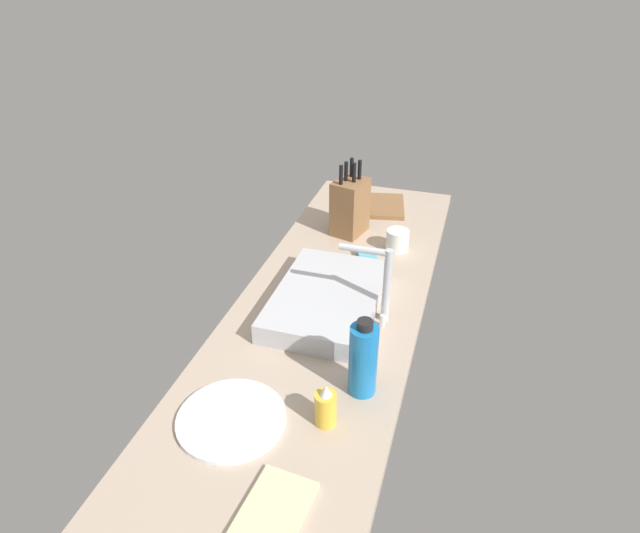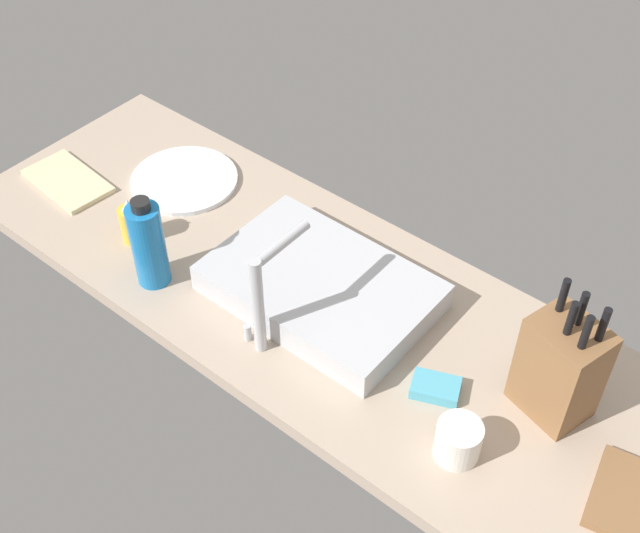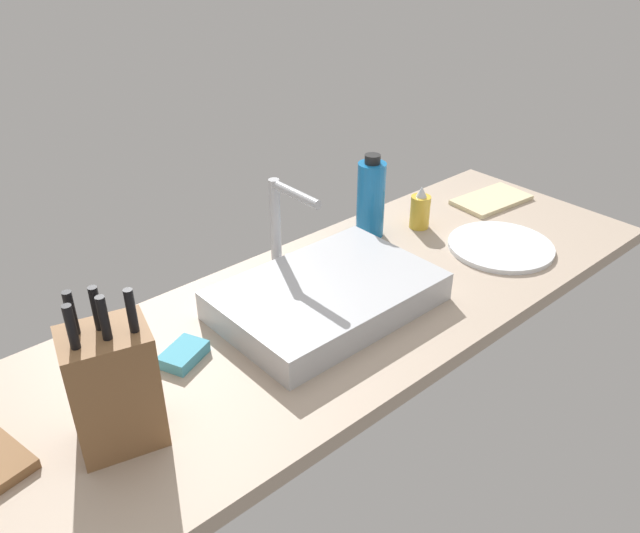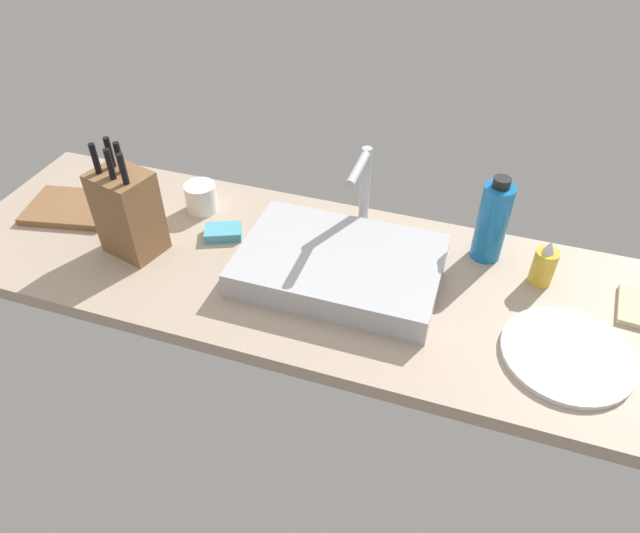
{
  "view_description": "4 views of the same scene",
  "coord_description": "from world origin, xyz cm",
  "px_view_note": "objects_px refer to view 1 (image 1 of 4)",
  "views": [
    {
      "loc": [
        134.83,
        37.51,
        102.04
      ],
      "look_at": [
        -3.02,
        -4.55,
        13.22
      ],
      "focal_mm": 30.72,
      "sensor_mm": 36.0,
      "label": 1
    },
    {
      "loc": [
        -70.45,
        91.73,
        129.27
      ],
      "look_at": [
        5.74,
        -1.33,
        10.83
      ],
      "focal_mm": 46.52,
      "sensor_mm": 36.0,
      "label": 2
    },
    {
      "loc": [
        -71.53,
        -83.62,
        80.29
      ],
      "look_at": [
        4.09,
        1.96,
        13.08
      ],
      "focal_mm": 35.99,
      "sensor_mm": 36.0,
      "label": 3
    },
    {
      "loc": [
        31.39,
        -95.51,
        92.01
      ],
      "look_at": [
        1.19,
        -4.52,
        9.15
      ],
      "focal_mm": 32.35,
      "sensor_mm": 36.0,
      "label": 4
    }
  ],
  "objects_px": {
    "dish_sponge": "(367,256)",
    "dish_towel": "(269,520)",
    "knife_block": "(350,206)",
    "dinner_plate": "(231,419)",
    "soap_bottle": "(326,407)",
    "sink_basin": "(328,300)",
    "cutting_board": "(384,206)",
    "faucet": "(380,278)",
    "coffee_mug": "(398,240)",
    "water_bottle": "(363,359)"
  },
  "relations": [
    {
      "from": "faucet",
      "to": "soap_bottle",
      "type": "relative_size",
      "value": 2.06
    },
    {
      "from": "water_bottle",
      "to": "dish_sponge",
      "type": "relative_size",
      "value": 2.4
    },
    {
      "from": "knife_block",
      "to": "soap_bottle",
      "type": "distance_m",
      "value": 0.95
    },
    {
      "from": "water_bottle",
      "to": "coffee_mug",
      "type": "xyz_separation_m",
      "value": [
        -0.73,
        -0.04,
        -0.06
      ]
    },
    {
      "from": "dish_sponge",
      "to": "sink_basin",
      "type": "bearing_deg",
      "value": -8.72
    },
    {
      "from": "dish_towel",
      "to": "dish_sponge",
      "type": "distance_m",
      "value": 1.03
    },
    {
      "from": "cutting_board",
      "to": "dish_sponge",
      "type": "relative_size",
      "value": 2.48
    },
    {
      "from": "coffee_mug",
      "to": "dish_sponge",
      "type": "height_order",
      "value": "coffee_mug"
    },
    {
      "from": "cutting_board",
      "to": "dish_towel",
      "type": "bearing_deg",
      "value": 2.56
    },
    {
      "from": "faucet",
      "to": "dinner_plate",
      "type": "relative_size",
      "value": 0.92
    },
    {
      "from": "sink_basin",
      "to": "cutting_board",
      "type": "height_order",
      "value": "sink_basin"
    },
    {
      "from": "dish_sponge",
      "to": "dish_towel",
      "type": "bearing_deg",
      "value": 2.21
    },
    {
      "from": "cutting_board",
      "to": "soap_bottle",
      "type": "bearing_deg",
      "value": 4.73
    },
    {
      "from": "faucet",
      "to": "dish_towel",
      "type": "bearing_deg",
      "value": -5.45
    },
    {
      "from": "soap_bottle",
      "to": "water_bottle",
      "type": "xyz_separation_m",
      "value": [
        -0.13,
        0.06,
        0.05
      ]
    },
    {
      "from": "cutting_board",
      "to": "dish_sponge",
      "type": "bearing_deg",
      "value": 3.38
    },
    {
      "from": "coffee_mug",
      "to": "soap_bottle",
      "type": "bearing_deg",
      "value": -1.02
    },
    {
      "from": "knife_block",
      "to": "dish_sponge",
      "type": "xyz_separation_m",
      "value": [
        0.18,
        0.11,
        -0.1
      ]
    },
    {
      "from": "soap_bottle",
      "to": "dinner_plate",
      "type": "xyz_separation_m",
      "value": [
        0.06,
        -0.21,
        -0.04
      ]
    },
    {
      "from": "dinner_plate",
      "to": "coffee_mug",
      "type": "xyz_separation_m",
      "value": [
        -0.92,
        0.23,
        0.03
      ]
    },
    {
      "from": "faucet",
      "to": "sink_basin",
      "type": "bearing_deg",
      "value": -92.78
    },
    {
      "from": "knife_block",
      "to": "dish_towel",
      "type": "distance_m",
      "value": 1.22
    },
    {
      "from": "sink_basin",
      "to": "dish_sponge",
      "type": "height_order",
      "value": "sink_basin"
    },
    {
      "from": "soap_bottle",
      "to": "dish_towel",
      "type": "xyz_separation_m",
      "value": [
        0.28,
        -0.03,
        -0.04
      ]
    },
    {
      "from": "sink_basin",
      "to": "faucet",
      "type": "relative_size",
      "value": 1.91
    },
    {
      "from": "knife_block",
      "to": "cutting_board",
      "type": "height_order",
      "value": "knife_block"
    },
    {
      "from": "cutting_board",
      "to": "dish_towel",
      "type": "height_order",
      "value": "cutting_board"
    },
    {
      "from": "sink_basin",
      "to": "dinner_plate",
      "type": "distance_m",
      "value": 0.51
    },
    {
      "from": "faucet",
      "to": "dish_towel",
      "type": "xyz_separation_m",
      "value": [
        0.71,
        -0.07,
        -0.14
      ]
    },
    {
      "from": "coffee_mug",
      "to": "dinner_plate",
      "type": "bearing_deg",
      "value": -13.95
    },
    {
      "from": "cutting_board",
      "to": "knife_block",
      "type": "bearing_deg",
      "value": -18.74
    },
    {
      "from": "faucet",
      "to": "knife_block",
      "type": "xyz_separation_m",
      "value": [
        -0.51,
        -0.22,
        -0.04
      ]
    },
    {
      "from": "knife_block",
      "to": "cutting_board",
      "type": "bearing_deg",
      "value": 176.28
    },
    {
      "from": "dish_towel",
      "to": "water_bottle",
      "type": "bearing_deg",
      "value": 167.5
    },
    {
      "from": "knife_block",
      "to": "dish_sponge",
      "type": "distance_m",
      "value": 0.23
    },
    {
      "from": "dinner_plate",
      "to": "soap_bottle",
      "type": "bearing_deg",
      "value": 106.07
    },
    {
      "from": "cutting_board",
      "to": "soap_bottle",
      "type": "distance_m",
      "value": 1.19
    },
    {
      "from": "knife_block",
      "to": "dish_sponge",
      "type": "height_order",
      "value": "knife_block"
    },
    {
      "from": "water_bottle",
      "to": "cutting_board",
      "type": "bearing_deg",
      "value": -171.67
    },
    {
      "from": "knife_block",
      "to": "dinner_plate",
      "type": "relative_size",
      "value": 1.09
    },
    {
      "from": "soap_bottle",
      "to": "sink_basin",
      "type": "bearing_deg",
      "value": -164.46
    },
    {
      "from": "faucet",
      "to": "dinner_plate",
      "type": "height_order",
      "value": "faucet"
    },
    {
      "from": "dinner_plate",
      "to": "dish_towel",
      "type": "xyz_separation_m",
      "value": [
        0.21,
        0.18,
        0.0
      ]
    },
    {
      "from": "knife_block",
      "to": "dish_sponge",
      "type": "bearing_deg",
      "value": 46.57
    },
    {
      "from": "faucet",
      "to": "cutting_board",
      "type": "bearing_deg",
      "value": -170.04
    },
    {
      "from": "sink_basin",
      "to": "dish_towel",
      "type": "distance_m",
      "value": 0.72
    },
    {
      "from": "dish_towel",
      "to": "cutting_board",
      "type": "bearing_deg",
      "value": -177.44
    },
    {
      "from": "dinner_plate",
      "to": "dish_towel",
      "type": "height_order",
      "value": "same"
    },
    {
      "from": "knife_block",
      "to": "dish_towel",
      "type": "bearing_deg",
      "value": 22.07
    },
    {
      "from": "faucet",
      "to": "dish_towel",
      "type": "height_order",
      "value": "faucet"
    }
  ]
}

